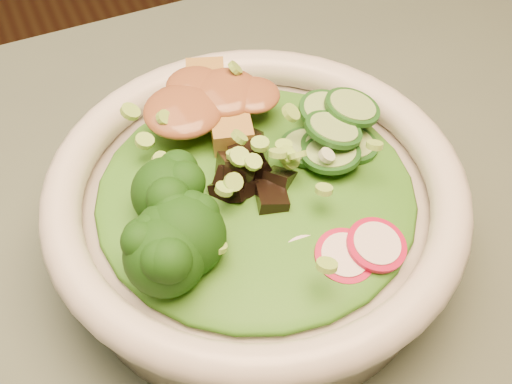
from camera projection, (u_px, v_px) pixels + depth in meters
name	position (u px, v px, depth m)	size (l,w,h in m)	color
salad_bowl	(256.00, 212.00, 0.45)	(0.26, 0.26, 0.07)	beige
lettuce_bed	(256.00, 191.00, 0.44)	(0.20, 0.20, 0.02)	#205C13
broccoli_florets	(170.00, 222.00, 0.40)	(0.08, 0.07, 0.04)	black
radish_slices	(326.00, 256.00, 0.40)	(0.11, 0.04, 0.02)	#A40C31
cucumber_slices	(339.00, 137.00, 0.45)	(0.07, 0.07, 0.04)	#86BC68
mushroom_heap	(245.00, 164.00, 0.43)	(0.07, 0.07, 0.04)	black
tofu_cubes	(204.00, 119.00, 0.46)	(0.09, 0.06, 0.04)	olive
peanut_sauce	(203.00, 105.00, 0.45)	(0.07, 0.05, 0.02)	brown
scallion_garnish	(256.00, 165.00, 0.42)	(0.19, 0.19, 0.02)	#84BC42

